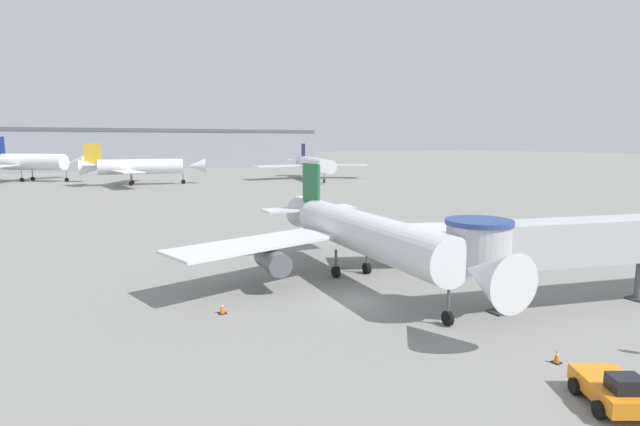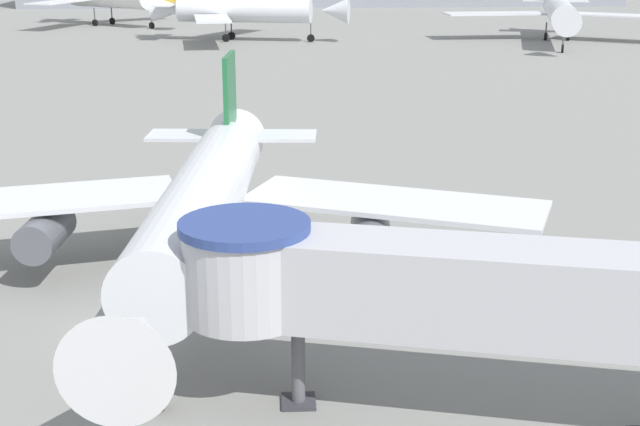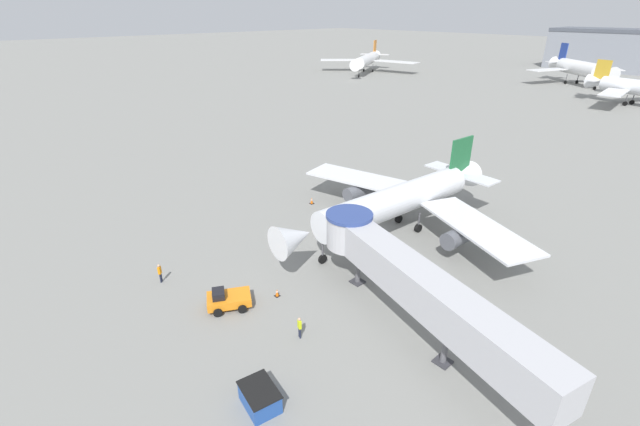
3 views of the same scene
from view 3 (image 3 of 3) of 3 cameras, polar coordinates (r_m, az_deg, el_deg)
The scene contains 11 objects.
ground_plane at distance 46.19m, azimuth 4.35°, elevation -2.83°, with size 800.00×800.00×0.00m, color gray.
main_airplane at distance 45.77m, azimuth 10.63°, elevation 1.67°, with size 29.89×28.10×8.71m.
jet_bridge at distance 32.02m, azimuth 11.39°, elevation -8.20°, with size 22.50×8.46×6.06m.
pushback_tug_orange at distance 35.98m, azimuth -12.18°, elevation -11.14°, with size 3.45×4.02×1.66m.
service_container_blue at distance 28.36m, azimuth -8.03°, elevation -23.15°, with size 2.92×2.33×1.37m.
traffic_cone_near_nose at distance 36.74m, azimuth -5.74°, elevation -10.54°, with size 0.42×0.42×0.69m.
traffic_cone_port_wing at distance 53.10m, azimuth -1.11°, elevation 1.64°, with size 0.49×0.49×0.81m.
ground_crew_marshaller at distance 40.39m, azimuth -20.58°, elevation -7.36°, with size 0.39×0.39×1.82m.
ground_crew_wing_walker at distance 32.20m, azimuth -2.75°, elevation -14.85°, with size 0.39×0.29×1.79m.
background_jet_orange_tail at distance 172.08m, azimuth 6.35°, elevation 19.66°, with size 34.95×34.80×10.82m.
background_jet_blue_tail at distance 164.25m, azimuth 31.19°, elevation 16.23°, with size 25.83×26.38×11.85m.
Camera 3 is at (27.51, -29.97, 21.88)m, focal length 24.00 mm.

